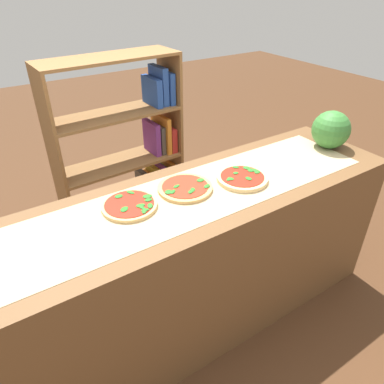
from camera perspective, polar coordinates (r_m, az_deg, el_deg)
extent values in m
plane|color=#4C2D19|center=(2.34, 0.00, -19.23)|extent=(12.00, 12.00, 0.00)
cube|color=brown|center=(2.01, 0.00, -11.30)|extent=(2.31, 0.63, 0.89)
cube|color=tan|center=(1.73, 0.00, -0.53)|extent=(1.98, 0.46, 0.00)
cylinder|color=#DBB26B|center=(1.67, -9.96, -2.14)|extent=(0.26, 0.26, 0.02)
cylinder|color=#AD2314|center=(1.66, -10.00, -1.85)|extent=(0.23, 0.23, 0.00)
ellipsoid|color=#286B23|center=(1.74, -9.81, -0.05)|extent=(0.04, 0.05, 0.00)
ellipsoid|color=#286B23|center=(1.72, -11.64, -0.66)|extent=(0.04, 0.03, 0.00)
ellipsoid|color=#286B23|center=(1.67, -6.99, -1.24)|extent=(0.04, 0.03, 0.00)
ellipsoid|color=#286B23|center=(1.63, -6.66, -2.23)|extent=(0.04, 0.05, 0.00)
ellipsoid|color=#286B23|center=(1.60, -7.49, -2.87)|extent=(0.04, 0.02, 0.00)
ellipsoid|color=#286B23|center=(1.62, -8.12, -2.36)|extent=(0.03, 0.05, 0.00)
ellipsoid|color=#286B23|center=(1.60, -7.64, -2.98)|extent=(0.04, 0.05, 0.00)
ellipsoid|color=#286B23|center=(1.64, -8.24, -2.13)|extent=(0.05, 0.03, 0.00)
ellipsoid|color=#286B23|center=(1.62, -10.77, -2.71)|extent=(0.06, 0.05, 0.00)
ellipsoid|color=#286B23|center=(1.69, -7.16, -0.67)|extent=(0.05, 0.05, 0.00)
cylinder|color=tan|center=(1.77, -1.11, 0.65)|extent=(0.27, 0.27, 0.02)
cylinder|color=red|center=(1.77, -1.11, 0.93)|extent=(0.23, 0.23, 0.00)
ellipsoid|color=#286B23|center=(1.76, -2.50, 0.94)|extent=(0.05, 0.03, 0.00)
ellipsoid|color=#286B23|center=(1.72, -3.79, 0.02)|extent=(0.05, 0.05, 0.00)
ellipsoid|color=#286B23|center=(1.76, 2.37, 0.97)|extent=(0.05, 0.04, 0.00)
ellipsoid|color=#286B23|center=(1.81, 1.35, 1.93)|extent=(0.05, 0.04, 0.00)
ellipsoid|color=#286B23|center=(1.72, -0.20, 0.02)|extent=(0.04, 0.04, 0.00)
ellipsoid|color=#286B23|center=(1.73, 0.12, 0.37)|extent=(0.04, 0.05, 0.00)
ellipsoid|color=#286B23|center=(1.72, -3.05, 0.07)|extent=(0.05, 0.04, 0.00)
cylinder|color=#E5C17F|center=(1.87, 8.02, 2.19)|extent=(0.27, 0.27, 0.02)
cylinder|color=#AD2314|center=(1.86, 8.05, 2.52)|extent=(0.23, 0.23, 0.00)
ellipsoid|color=#286B23|center=(1.92, 9.90, 3.48)|extent=(0.05, 0.04, 0.00)
ellipsoid|color=#286B23|center=(1.92, 9.33, 3.53)|extent=(0.05, 0.05, 0.00)
ellipsoid|color=#286B23|center=(1.92, 10.20, 3.33)|extent=(0.03, 0.04, 0.00)
ellipsoid|color=#286B23|center=(1.83, 6.22, 2.14)|extent=(0.04, 0.04, 0.00)
ellipsoid|color=#286B23|center=(1.91, 10.40, 3.18)|extent=(0.05, 0.04, 0.00)
ellipsoid|color=#286B23|center=(1.88, 7.01, 3.04)|extent=(0.03, 0.03, 0.00)
ellipsoid|color=#286B23|center=(1.82, 5.95, 2.06)|extent=(0.04, 0.03, 0.00)
ellipsoid|color=#286B23|center=(1.94, 7.00, 3.97)|extent=(0.04, 0.04, 0.00)
ellipsoid|color=#286B23|center=(1.94, 8.75, 3.85)|extent=(0.05, 0.05, 0.00)
ellipsoid|color=#286B23|center=(1.84, 9.03, 2.15)|extent=(0.03, 0.04, 0.00)
sphere|color=#387A33|center=(2.33, 21.33, 9.26)|extent=(0.23, 0.23, 0.23)
cube|color=brown|center=(2.67, -3.26, 7.10)|extent=(0.03, 0.29, 1.39)
cube|color=brown|center=(2.39, -20.35, 1.73)|extent=(0.03, 0.29, 1.39)
cube|color=brown|center=(2.88, -9.90, -7.61)|extent=(0.83, 0.32, 0.02)
cube|color=#B22823|center=(2.93, -3.47, -2.83)|extent=(0.03, 0.18, 0.26)
cube|color=#753384|center=(2.93, -4.04, -3.40)|extent=(0.04, 0.19, 0.22)
cube|color=#B22823|center=(2.91, -4.65, -3.59)|extent=(0.03, 0.19, 0.22)
cube|color=#753384|center=(2.90, -5.32, -3.97)|extent=(0.04, 0.17, 0.21)
cube|color=orange|center=(2.88, -6.24, -4.29)|extent=(0.05, 0.22, 0.21)
cube|color=orange|center=(2.86, -7.21, -4.56)|extent=(0.05, 0.22, 0.23)
cube|color=brown|center=(2.67, -10.58, -1.93)|extent=(0.83, 0.32, 0.02)
cube|color=orange|center=(2.76, -3.72, 2.80)|extent=(0.04, 0.22, 0.23)
cube|color=#2D753D|center=(2.74, -4.49, 2.22)|extent=(0.04, 0.18, 0.20)
cube|color=#753384|center=(2.71, -5.35, 2.33)|extent=(0.04, 0.18, 0.24)
cube|color=gold|center=(2.70, -6.13, 1.93)|extent=(0.05, 0.18, 0.23)
cube|color=orange|center=(2.70, -6.79, 1.27)|extent=(0.03, 0.17, 0.18)
cube|color=#47423D|center=(2.67, -7.64, 1.16)|extent=(0.05, 0.20, 0.20)
cube|color=brown|center=(2.50, -11.35, 4.61)|extent=(0.83, 0.32, 0.02)
cube|color=#B22823|center=(2.61, -4.09, 8.78)|extent=(0.05, 0.23, 0.17)
cube|color=orange|center=(2.58, -4.93, 9.43)|extent=(0.04, 0.23, 0.26)
cube|color=#47423D|center=(2.57, -5.58, 8.62)|extent=(0.04, 0.19, 0.20)
cube|color=#753384|center=(2.55, -6.45, 8.68)|extent=(0.04, 0.19, 0.23)
cube|color=brown|center=(2.36, -12.25, 12.02)|extent=(0.83, 0.32, 0.02)
cube|color=#234799|center=(2.49, -4.36, 16.43)|extent=(0.05, 0.21, 0.21)
cube|color=#234799|center=(2.46, -5.35, 16.65)|extent=(0.05, 0.19, 0.25)
cube|color=#234799|center=(2.45, -6.41, 15.71)|extent=(0.05, 0.21, 0.18)
cube|color=brown|center=(2.27, -13.30, 20.17)|extent=(0.83, 0.32, 0.02)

